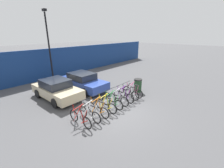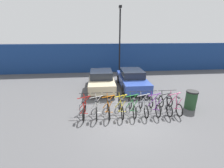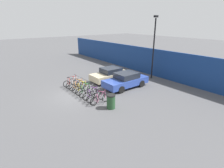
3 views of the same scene
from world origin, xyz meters
The scene contains 16 objects.
ground_plane centered at (0.00, 0.00, 0.00)m, with size 120.00×120.00×0.00m, color #4C4C4F.
hoarding_wall centered at (0.00, 9.50, 1.50)m, with size 36.00×0.16×3.00m, color navy.
bike_rack centered at (0.18, 0.68, 0.50)m, with size 5.34×0.04×0.57m.
bicycle_red centered at (-2.22, 0.53, 0.38)m, with size 0.68×1.71×1.05m.
bicycle_white centered at (-1.60, 0.53, 0.38)m, with size 0.68×1.71×1.05m.
bicycle_orange centered at (-0.99, 0.53, 0.38)m, with size 0.68×1.71×1.05m.
bicycle_yellow centered at (-0.34, 0.53, 0.38)m, with size 0.68×1.71×1.05m.
bicycle_green centered at (0.26, 0.53, 0.38)m, with size 0.68×1.71×1.05m.
bicycle_silver centered at (0.86, 0.53, 0.38)m, with size 0.68×1.71×1.05m.
bicycle_purple centered at (1.46, 0.53, 0.38)m, with size 0.68×1.71×1.05m.
bicycle_black centered at (2.06, 0.53, 0.38)m, with size 0.68×1.71×1.05m.
bicycle_pink centered at (2.58, 0.53, 0.38)m, with size 0.68×1.71×1.05m.
car_beige centered at (-1.23, 4.39, 0.69)m, with size 1.91×4.03×1.40m.
car_blue centered at (1.12, 4.41, 0.69)m, with size 1.91×4.31×1.40m.
lamp_post centered at (0.73, 8.50, 3.55)m, with size 0.24×0.44×6.39m.
trash_bin centered at (3.65, 0.75, 0.52)m, with size 0.63×0.63×1.03m.
Camera 1 is at (-6.16, -4.96, 4.45)m, focal length 24.00 mm.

